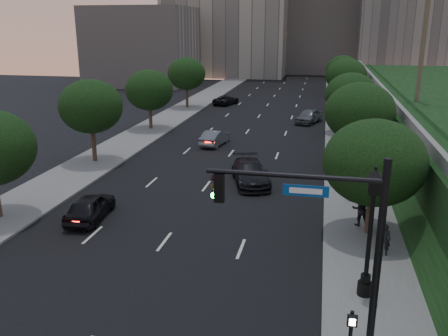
% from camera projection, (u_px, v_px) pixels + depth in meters
% --- Properties ---
extents(ground, '(160.00, 160.00, 0.00)m').
position_uv_depth(ground, '(126.00, 294.00, 19.67)').
color(ground, black).
rests_on(ground, ground).
extents(road_surface, '(16.00, 140.00, 0.02)m').
position_uv_depth(road_surface, '(244.00, 136.00, 47.78)').
color(road_surface, black).
rests_on(road_surface, ground).
extents(sidewalk_right, '(4.50, 140.00, 0.15)m').
position_uv_depth(sidewalk_right, '(349.00, 140.00, 45.75)').
color(sidewalk_right, slate).
rests_on(sidewalk_right, ground).
extents(sidewalk_left, '(4.50, 140.00, 0.15)m').
position_uv_depth(sidewalk_left, '(148.00, 131.00, 49.77)').
color(sidewalk_left, slate).
rests_on(sidewalk_left, ground).
extents(parapet_wall, '(0.35, 90.00, 0.70)m').
position_uv_depth(parapet_wall, '(391.00, 100.00, 42.01)').
color(parapet_wall, slate).
rests_on(parapet_wall, embankment).
extents(office_block_left, '(26.00, 20.00, 32.00)m').
position_uv_depth(office_block_left, '(229.00, 0.00, 104.03)').
color(office_block_left, gray).
rests_on(office_block_left, ground).
extents(office_block_mid, '(22.00, 18.00, 26.00)m').
position_uv_depth(office_block_mid, '(321.00, 15.00, 110.34)').
color(office_block_mid, '#A8A29A').
rests_on(office_block_mid, ground).
extents(office_block_filler, '(18.00, 16.00, 14.00)m').
position_uv_depth(office_block_filler, '(143.00, 46.00, 88.36)').
color(office_block_filler, '#A8A29A').
rests_on(office_block_filler, ground).
extents(tree_right_a, '(5.20, 5.20, 6.24)m').
position_uv_depth(tree_right_a, '(374.00, 163.00, 23.99)').
color(tree_right_a, '#38281C').
rests_on(tree_right_a, ground).
extents(tree_right_b, '(5.20, 5.20, 6.74)m').
position_uv_depth(tree_right_b, '(360.00, 112.00, 35.09)').
color(tree_right_b, '#38281C').
rests_on(tree_right_b, ground).
extents(tree_right_c, '(5.20, 5.20, 6.24)m').
position_uv_depth(tree_right_c, '(351.00, 95.00, 47.42)').
color(tree_right_c, '#38281C').
rests_on(tree_right_c, ground).
extents(tree_right_d, '(5.20, 5.20, 6.74)m').
position_uv_depth(tree_right_d, '(346.00, 76.00, 60.40)').
color(tree_right_d, '#38281C').
rests_on(tree_right_d, ground).
extents(tree_right_e, '(5.20, 5.20, 6.24)m').
position_uv_depth(tree_right_e, '(342.00, 70.00, 74.60)').
color(tree_right_e, '#38281C').
rests_on(tree_right_e, ground).
extents(tree_left_b, '(5.00, 5.00, 6.71)m').
position_uv_depth(tree_left_b, '(91.00, 106.00, 37.24)').
color(tree_left_b, '#38281C').
rests_on(tree_left_b, ground).
extents(tree_left_c, '(5.00, 5.00, 6.34)m').
position_uv_depth(tree_left_c, '(149.00, 90.00, 49.53)').
color(tree_left_c, '#38281C').
rests_on(tree_left_c, ground).
extents(tree_left_d, '(5.00, 5.00, 6.71)m').
position_uv_depth(tree_left_d, '(187.00, 74.00, 62.55)').
color(tree_left_d, '#38281C').
rests_on(tree_left_d, ground).
extents(traffic_signal_mast, '(5.68, 0.56, 7.00)m').
position_uv_depth(traffic_signal_mast, '(341.00, 259.00, 14.82)').
color(traffic_signal_mast, black).
rests_on(traffic_signal_mast, ground).
extents(street_lamp, '(0.64, 0.64, 5.62)m').
position_uv_depth(street_lamp, '(369.00, 239.00, 18.63)').
color(street_lamp, black).
rests_on(street_lamp, ground).
extents(sedan_near_left, '(2.23, 4.63, 1.52)m').
position_uv_depth(sedan_near_left, '(90.00, 206.00, 27.07)').
color(sedan_near_left, black).
rests_on(sedan_near_left, ground).
extents(sedan_mid_left, '(2.17, 4.51, 1.42)m').
position_uv_depth(sedan_mid_left, '(215.00, 138.00, 43.95)').
color(sedan_mid_left, '#585C60').
rests_on(sedan_mid_left, ground).
extents(sedan_far_left, '(3.46, 5.14, 1.31)m').
position_uv_depth(sedan_far_left, '(226.00, 100.00, 66.55)').
color(sedan_far_left, black).
rests_on(sedan_far_left, ground).
extents(sedan_near_right, '(3.77, 5.90, 1.59)m').
position_uv_depth(sedan_near_right, '(250.00, 173.00, 33.13)').
color(sedan_near_right, black).
rests_on(sedan_near_right, ground).
extents(sedan_far_right, '(3.45, 5.19, 1.64)m').
position_uv_depth(sedan_far_right, '(309.00, 116.00, 53.94)').
color(sedan_far_right, '#575A5E').
rests_on(sedan_far_right, ground).
extents(pedestrian_a, '(0.64, 0.48, 1.60)m').
position_uv_depth(pedestrian_a, '(384.00, 239.00, 22.48)').
color(pedestrian_a, black).
rests_on(pedestrian_a, sidewalk_right).
extents(pedestrian_b, '(1.04, 0.87, 1.92)m').
position_uv_depth(pedestrian_b, '(360.00, 209.00, 25.81)').
color(pedestrian_b, black).
rests_on(pedestrian_b, sidewalk_right).
extents(pedestrian_c, '(1.10, 0.59, 1.78)m').
position_uv_depth(pedestrian_c, '(354.00, 187.00, 29.47)').
color(pedestrian_c, black).
rests_on(pedestrian_c, sidewalk_right).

